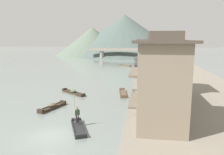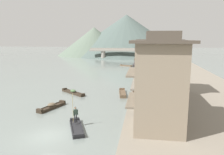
{
  "view_description": "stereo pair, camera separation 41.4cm",
  "coord_description": "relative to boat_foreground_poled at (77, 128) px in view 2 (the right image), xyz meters",
  "views": [
    {
      "loc": [
        8.04,
        -17.58,
        8.77
      ],
      "look_at": [
        3.04,
        19.1,
        2.1
      ],
      "focal_mm": 35.02,
      "sensor_mm": 36.0,
      "label": 1
    },
    {
      "loc": [
        8.45,
        -17.53,
        8.77
      ],
      "look_at": [
        3.04,
        19.1,
        2.1
      ],
      "focal_mm": 35.02,
      "sensor_mm": 36.0,
      "label": 2
    }
  ],
  "objects": [
    {
      "name": "ground_plane",
      "position": [
        -2.09,
        -1.86,
        -0.14
      ],
      "size": [
        400.0,
        400.0,
        0.0
      ],
      "primitive_type": "plane",
      "color": "gray"
    },
    {
      "name": "riverbank_right",
      "position": [
        13.52,
        28.14,
        0.14
      ],
      "size": [
        18.0,
        110.0,
        0.57
      ],
      "primitive_type": "cube",
      "color": "gray",
      "rests_on": "ground"
    },
    {
      "name": "boat_foreground_poled",
      "position": [
        0.0,
        0.0,
        0.0
      ],
      "size": [
        2.66,
        4.37,
        0.43
      ],
      "color": "#232326",
      "rests_on": "ground"
    },
    {
      "name": "boatman_person",
      "position": [
        -0.32,
        0.7,
        1.29
      ],
      "size": [
        0.43,
        0.47,
        3.04
      ],
      "color": "black",
      "rests_on": "boat_foreground_poled"
    },
    {
      "name": "boat_moored_nearest",
      "position": [
        -5.08,
        5.76,
        0.11
      ],
      "size": [
        2.32,
        4.43,
        0.72
      ],
      "color": "#33281E",
      "rests_on": "ground"
    },
    {
      "name": "boat_moored_second",
      "position": [
        0.7,
        49.96,
        -0.02
      ],
      "size": [
        4.12,
        2.83,
        0.37
      ],
      "color": "brown",
      "rests_on": "ground"
    },
    {
      "name": "boat_moored_third",
      "position": [
        3.11,
        14.06,
        0.03
      ],
      "size": [
        1.63,
        4.88,
        0.52
      ],
      "color": "brown",
      "rests_on": "ground"
    },
    {
      "name": "boat_moored_far",
      "position": [
        -4.81,
        13.42,
        0.07
      ],
      "size": [
        4.78,
        3.97,
        0.66
      ],
      "color": "#33281E",
      "rests_on": "ground"
    },
    {
      "name": "house_waterfront_nearest",
      "position": [
        7.74,
        0.19,
        4.74
      ],
      "size": [
        5.4,
        6.0,
        8.74
      ],
      "color": "gray",
      "rests_on": "riverbank_right"
    },
    {
      "name": "house_waterfront_second",
      "position": [
        7.78,
        7.47,
        3.43
      ],
      "size": [
        5.47,
        7.85,
        6.14
      ],
      "color": "gray",
      "rests_on": "riverbank_right"
    },
    {
      "name": "house_waterfront_tall",
      "position": [
        8.41,
        13.98,
        4.74
      ],
      "size": [
        6.73,
        6.12,
        8.74
      ],
      "color": "brown",
      "rests_on": "riverbank_right"
    },
    {
      "name": "mooring_post_dock_near",
      "position": [
        4.87,
        5.81,
        0.87
      ],
      "size": [
        0.2,
        0.2,
        0.88
      ],
      "primitive_type": "cylinder",
      "color": "#473828",
      "rests_on": "riverbank_right"
    },
    {
      "name": "mooring_post_dock_mid",
      "position": [
        4.87,
        12.92,
        0.92
      ],
      "size": [
        0.2,
        0.2,
        0.98
      ],
      "primitive_type": "cylinder",
      "color": "#473828",
      "rests_on": "riverbank_right"
    },
    {
      "name": "mooring_post_dock_far",
      "position": [
        4.87,
        23.75,
        0.81
      ],
      "size": [
        0.2,
        0.2,
        0.76
      ],
      "primitive_type": "cylinder",
      "color": "#473828",
      "rests_on": "riverbank_right"
    },
    {
      "name": "stone_bridge",
      "position": [
        -2.09,
        71.83,
        3.01
      ],
      "size": [
        29.18,
        2.4,
        4.73
      ],
      "color": "gray",
      "rests_on": "ground"
    },
    {
      "name": "hill_far_west",
      "position": [
        -3.53,
        100.8,
        10.47
      ],
      "size": [
        63.11,
        63.11,
        21.23
      ],
      "primitive_type": "cone",
      "color": "#4C5B56",
      "rests_on": "ground"
    },
    {
      "name": "hill_far_centre",
      "position": [
        -19.79,
        93.94,
        7.06
      ],
      "size": [
        37.94,
        37.94,
        14.41
      ],
      "primitive_type": "cone",
      "color": "#5B6B5B",
      "rests_on": "ground"
    }
  ]
}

